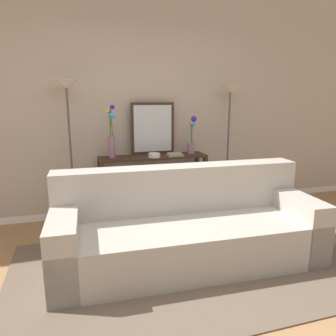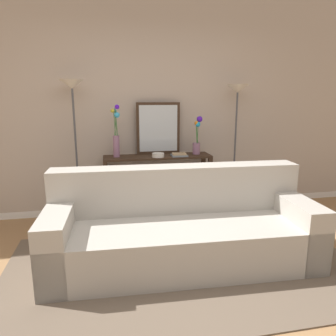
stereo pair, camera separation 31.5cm
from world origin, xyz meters
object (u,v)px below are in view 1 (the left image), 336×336
object	(u,v)px
floor_lamp_left	(68,113)
book_row_under_console	(127,215)
vase_short_flowers	(192,138)
couch	(187,229)
console_table	(153,175)
vase_tall_flowers	(112,137)
wall_mirror	(153,129)
fruit_bowl	(154,155)
book_stack	(175,155)
floor_lamp_right	(229,113)

from	to	relation	value
floor_lamp_left	book_row_under_console	distance (m)	1.46
floor_lamp_left	vase_short_flowers	world-z (taller)	floor_lamp_left
couch	vase_short_flowers	bearing A→B (deg)	67.61
couch	console_table	size ratio (longest dim) A/B	1.81
vase_tall_flowers	wall_mirror	bearing A→B (deg)	13.16
vase_short_flowers	book_row_under_console	distance (m)	1.30
floor_lamp_left	book_row_under_console	xyz separation A→B (m)	(0.64, 0.03, -1.31)
vase_short_flowers	fruit_bowl	size ratio (longest dim) A/B	3.23
book_stack	book_row_under_console	bearing A→B (deg)	171.42
book_stack	book_row_under_console	world-z (taller)	book_stack
console_table	wall_mirror	size ratio (longest dim) A/B	2.06
book_stack	vase_tall_flowers	bearing A→B (deg)	172.53
floor_lamp_right	vase_tall_flowers	distance (m)	1.58
console_table	book_stack	size ratio (longest dim) A/B	6.86
floor_lamp_right	book_stack	distance (m)	0.93
console_table	floor_lamp_right	world-z (taller)	floor_lamp_right
couch	book_row_under_console	xyz separation A→B (m)	(-0.38, 1.21, -0.26)
wall_mirror	vase_short_flowers	bearing A→B (deg)	-15.25
floor_lamp_right	book_stack	bearing A→B (deg)	-175.13
wall_mirror	vase_tall_flowers	bearing A→B (deg)	-166.84
couch	console_table	distance (m)	1.24
book_row_under_console	couch	bearing A→B (deg)	-72.79
console_table	book_row_under_console	world-z (taller)	console_table
wall_mirror	book_stack	size ratio (longest dim) A/B	3.33
vase_short_flowers	book_stack	xyz separation A→B (m)	(-0.26, -0.10, -0.19)
fruit_bowl	book_row_under_console	distance (m)	0.86
vase_tall_flowers	book_row_under_console	world-z (taller)	vase_tall_flowers
wall_mirror	book_stack	world-z (taller)	wall_mirror
wall_mirror	fruit_bowl	distance (m)	0.39
couch	vase_short_flowers	world-z (taller)	vase_short_flowers
vase_tall_flowers	book_row_under_console	size ratio (longest dim) A/B	1.50
floor_lamp_left	wall_mirror	world-z (taller)	floor_lamp_left
floor_lamp_left	vase_tall_flowers	distance (m)	0.57
console_table	vase_short_flowers	world-z (taller)	vase_short_flowers
floor_lamp_left	wall_mirror	size ratio (longest dim) A/B	2.61
vase_tall_flowers	book_stack	bearing A→B (deg)	-7.47
couch	floor_lamp_left	bearing A→B (deg)	130.72
vase_short_flowers	book_stack	world-z (taller)	vase_short_flowers
couch	floor_lamp_left	size ratio (longest dim) A/B	1.43
console_table	floor_lamp_left	xyz separation A→B (m)	(-1.00, -0.03, 0.81)
wall_mirror	fruit_bowl	bearing A→B (deg)	-100.90
couch	book_row_under_console	bearing A→B (deg)	107.21
couch	vase_tall_flowers	bearing A→B (deg)	113.72
book_row_under_console	book_stack	bearing A→B (deg)	-8.58
floor_lamp_left	fruit_bowl	xyz separation A→B (m)	(0.99, -0.07, -0.53)
couch	book_stack	size ratio (longest dim) A/B	12.43
vase_tall_flowers	book_stack	xyz separation A→B (m)	(0.78, -0.10, -0.24)
vase_tall_flowers	fruit_bowl	size ratio (longest dim) A/B	4.22
floor_lamp_right	fruit_bowl	distance (m)	1.17
couch	floor_lamp_left	world-z (taller)	floor_lamp_left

